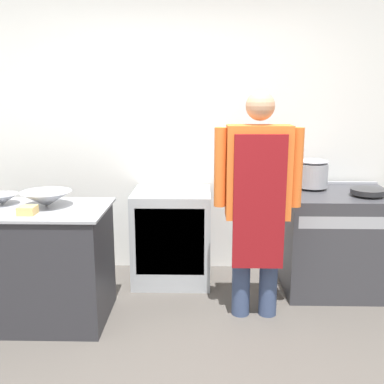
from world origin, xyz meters
name	(u,v)px	position (x,y,z in m)	size (l,w,h in m)	color
ground_plane	(173,378)	(0.00, 0.00, 0.00)	(14.00, 14.00, 0.00)	#4C4742
wall_back	(184,131)	(0.00, 1.84, 1.35)	(8.00, 0.05, 2.70)	white
prep_counter	(24,264)	(-1.17, 0.73, 0.44)	(1.30, 0.70, 0.88)	#2D2D33
stove	(336,240)	(1.36, 1.37, 0.43)	(0.93, 0.79, 0.89)	#38383D
fridge_unit	(172,236)	(-0.10, 1.49, 0.42)	(0.69, 0.61, 0.84)	#A8ADB2
person_cook	(258,193)	(0.58, 0.82, 0.98)	(0.65, 0.24, 1.72)	#38476B
mixing_bowl	(46,199)	(-0.99, 0.78, 0.94)	(0.38, 0.38, 0.11)	#9EA0A8
small_bowl	(2,199)	(-1.34, 0.83, 0.92)	(0.25, 0.25, 0.08)	#9EA0A8
plastic_tub	(28,210)	(-1.04, 0.55, 0.91)	(0.12, 0.12, 0.06)	#D8B266
stock_pot	(312,173)	(1.15, 1.51, 1.01)	(0.27, 0.27, 0.25)	#9EA0A8
saute_pan	(368,191)	(1.55, 1.23, 0.91)	(0.28, 0.28, 0.04)	#262628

